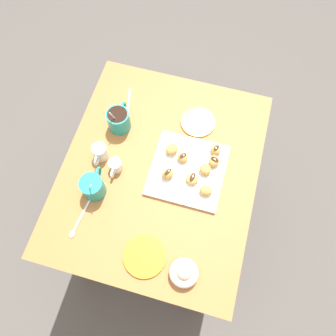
{
  "coord_description": "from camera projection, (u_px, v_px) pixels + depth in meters",
  "views": [
    {
      "loc": [
        -0.47,
        -0.17,
        1.99
      ],
      "look_at": [
        0.01,
        -0.03,
        0.78
      ],
      "focal_mm": 34.88,
      "sensor_mm": 36.0,
      "label": 1
    }
  ],
  "objects": [
    {
      "name": "beignet_5",
      "position": [
        168.0,
        174.0,
        1.29
      ],
      "size": [
        0.06,
        0.06,
        0.04
      ],
      "primitive_type": "ellipsoid",
      "rotation": [
        0.0,
        0.0,
        2.43
      ],
      "color": "#D19347",
      "rests_on": "pastry_plate_square"
    },
    {
      "name": "chocolate_sauce_pitcher",
      "position": [
        115.0,
        165.0,
        1.31
      ],
      "size": [
        0.09,
        0.05,
        0.06
      ],
      "color": "silver",
      "rests_on": "dining_table"
    },
    {
      "name": "saucer_orange_left",
      "position": [
        198.0,
        122.0,
        1.42
      ],
      "size": [
        0.15,
        0.15,
        0.01
      ],
      "primitive_type": "cylinder",
      "color": "orange",
      "rests_on": "dining_table"
    },
    {
      "name": "chocolate_drizzle_7",
      "position": [
        192.0,
        177.0,
        1.27
      ],
      "size": [
        0.04,
        0.02,
        0.0
      ],
      "primitive_type": "ellipsoid",
      "rotation": [
        0.0,
        0.0,
        6.11
      ],
      "color": "#381E11",
      "rests_on": "beignet_7"
    },
    {
      "name": "chocolate_drizzle_5",
      "position": [
        168.0,
        172.0,
        1.27
      ],
      "size": [
        0.04,
        0.03,
        0.0
      ],
      "primitive_type": "ellipsoid",
      "rotation": [
        0.0,
        0.0,
        2.64
      ],
      "color": "#381E11",
      "rests_on": "beignet_5"
    },
    {
      "name": "chocolate_drizzle_2",
      "position": [
        216.0,
        148.0,
        1.32
      ],
      "size": [
        0.03,
        0.03,
        0.0
      ],
      "primitive_type": "ellipsoid",
      "rotation": [
        0.0,
        0.0,
        2.7
      ],
      "color": "#381E11",
      "rests_on": "beignet_2"
    },
    {
      "name": "chocolate_drizzle_4",
      "position": [
        215.0,
        159.0,
        1.29
      ],
      "size": [
        0.03,
        0.03,
        0.0
      ],
      "primitive_type": "ellipsoid",
      "rotation": [
        0.0,
        0.0,
        1.27
      ],
      "color": "#381E11",
      "rests_on": "beignet_4"
    },
    {
      "name": "beignet_1",
      "position": [
        205.0,
        169.0,
        1.3
      ],
      "size": [
        0.07,
        0.07,
        0.04
      ],
      "primitive_type": "ellipsoid",
      "rotation": [
        0.0,
        0.0,
        3.87
      ],
      "color": "#D19347",
      "rests_on": "pastry_plate_square"
    },
    {
      "name": "loose_spoon_near_saucer",
      "position": [
        128.0,
        107.0,
        1.45
      ],
      "size": [
        0.16,
        0.05,
        0.01
      ],
      "color": "silver",
      "rests_on": "dining_table"
    },
    {
      "name": "ground_plane",
      "position": [
        162.0,
        216.0,
        2.03
      ],
      "size": [
        8.0,
        8.0,
        0.0
      ],
      "primitive_type": "plane",
      "color": "#514C47"
    },
    {
      "name": "chocolate_drizzle_3",
      "position": [
        183.0,
        155.0,
        1.3
      ],
      "size": [
        0.03,
        0.03,
        0.0
      ],
      "primitive_type": "ellipsoid",
      "rotation": [
        0.0,
        0.0,
        2.42
      ],
      "color": "#381E11",
      "rests_on": "beignet_3"
    },
    {
      "name": "beignet_3",
      "position": [
        183.0,
        157.0,
        1.32
      ],
      "size": [
        0.06,
        0.06,
        0.03
      ],
      "primitive_type": "ellipsoid",
      "rotation": [
        0.0,
        0.0,
        2.82
      ],
      "color": "#D19347",
      "rests_on": "pastry_plate_square"
    },
    {
      "name": "loose_spoon_by_plate",
      "position": [
        78.0,
        223.0,
        1.25
      ],
      "size": [
        0.16,
        0.03,
        0.01
      ],
      "color": "silver",
      "rests_on": "dining_table"
    },
    {
      "name": "cream_pitcher_white",
      "position": [
        100.0,
        151.0,
        1.32
      ],
      "size": [
        0.1,
        0.06,
        0.07
      ],
      "color": "silver",
      "rests_on": "dining_table"
    },
    {
      "name": "coffee_mug_teal_left",
      "position": [
        93.0,
        186.0,
        1.25
      ],
      "size": [
        0.13,
        0.09,
        0.15
      ],
      "color": "teal",
      "rests_on": "dining_table"
    },
    {
      "name": "beignet_4",
      "position": [
        214.0,
        161.0,
        1.31
      ],
      "size": [
        0.06,
        0.05,
        0.04
      ],
      "primitive_type": "ellipsoid",
      "rotation": [
        0.0,
        0.0,
        1.37
      ],
      "color": "#D19347",
      "rests_on": "pastry_plate_square"
    },
    {
      "name": "saucer_orange_right",
      "position": [
        145.0,
        256.0,
        1.2
      ],
      "size": [
        0.16,
        0.16,
        0.01
      ],
      "primitive_type": "cylinder",
      "color": "orange",
      "rests_on": "dining_table"
    },
    {
      "name": "coffee_mug_teal_right",
      "position": [
        119.0,
        119.0,
        1.37
      ],
      "size": [
        0.14,
        0.1,
        0.15
      ],
      "color": "teal",
      "rests_on": "dining_table"
    },
    {
      "name": "beignet_7",
      "position": [
        192.0,
        179.0,
        1.29
      ],
      "size": [
        0.06,
        0.05,
        0.03
      ],
      "primitive_type": "ellipsoid",
      "rotation": [
        0.0,
        0.0,
        6.23
      ],
      "color": "#D19347",
      "rests_on": "pastry_plate_square"
    },
    {
      "name": "dining_table",
      "position": [
        160.0,
        183.0,
        1.47
      ],
      "size": [
        0.95,
        0.79,
        0.76
      ],
      "color": "#A36633",
      "rests_on": "ground_plane"
    },
    {
      "name": "beignet_2",
      "position": [
        216.0,
        150.0,
        1.33
      ],
      "size": [
        0.06,
        0.06,
        0.03
      ],
      "primitive_type": "ellipsoid",
      "rotation": [
        0.0,
        0.0,
        2.66
      ],
      "color": "#D19347",
      "rests_on": "pastry_plate_square"
    },
    {
      "name": "beignet_6",
      "position": [
        172.0,
        149.0,
        1.33
      ],
      "size": [
        0.07,
        0.07,
        0.04
      ],
      "primitive_type": "ellipsoid",
      "rotation": [
        0.0,
        0.0,
        2.58
      ],
      "color": "#D19347",
      "rests_on": "pastry_plate_square"
    },
    {
      "name": "ice_cream_bowl",
      "position": [
        184.0,
        273.0,
        1.15
      ],
      "size": [
        0.11,
        0.11,
        0.08
      ],
      "color": "silver",
      "rests_on": "dining_table"
    },
    {
      "name": "pastry_plate_square",
      "position": [
        187.0,
        170.0,
        1.33
      ],
      "size": [
        0.29,
        0.29,
        0.02
      ],
      "primitive_type": "cube",
      "color": "silver",
      "rests_on": "dining_table"
    },
    {
      "name": "beignet_0",
      "position": [
        206.0,
        190.0,
        1.27
      ],
      "size": [
        0.05,
        0.05,
        0.03
      ],
      "primitive_type": "ellipsoid",
      "rotation": [
        0.0,
        0.0,
        4.78
      ],
      "color": "#D19347",
      "rests_on": "pastry_plate_square"
    }
  ]
}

